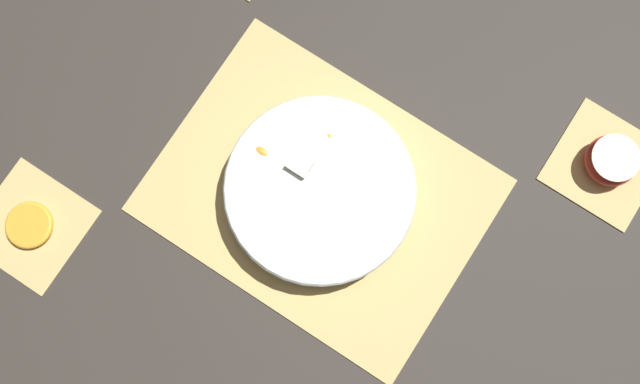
% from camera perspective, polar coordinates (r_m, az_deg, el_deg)
% --- Properties ---
extents(ground_plane, '(6.00, 6.00, 0.00)m').
position_cam_1_polar(ground_plane, '(1.10, -0.00, -0.23)').
color(ground_plane, '#2D2823').
extents(bamboo_mat_center, '(0.47, 0.35, 0.01)m').
position_cam_1_polar(bamboo_mat_center, '(1.10, -0.00, -0.21)').
color(bamboo_mat_center, tan).
rests_on(bamboo_mat_center, ground_plane).
extents(coaster_mat_near_left, '(0.15, 0.15, 0.01)m').
position_cam_1_polar(coaster_mat_near_left, '(1.19, 20.88, 2.00)').
color(coaster_mat_near_left, tan).
rests_on(coaster_mat_near_left, ground_plane).
extents(coaster_mat_far_right, '(0.15, 0.15, 0.01)m').
position_cam_1_polar(coaster_mat_far_right, '(1.17, -21.15, -2.42)').
color(coaster_mat_far_right, tan).
rests_on(coaster_mat_far_right, ground_plane).
extents(fruit_salad_bowl, '(0.27, 0.27, 0.06)m').
position_cam_1_polar(fruit_salad_bowl, '(1.07, 0.01, 0.08)').
color(fruit_salad_bowl, silver).
rests_on(fruit_salad_bowl, bamboo_mat_center).
extents(apple_half, '(0.08, 0.08, 0.04)m').
position_cam_1_polar(apple_half, '(1.17, 21.31, 2.25)').
color(apple_half, '#B72D23').
rests_on(apple_half, coaster_mat_near_left).
extents(orange_slice_whole, '(0.07, 0.07, 0.01)m').
position_cam_1_polar(orange_slice_whole, '(1.17, -21.29, -2.37)').
color(orange_slice_whole, orange).
rests_on(orange_slice_whole, coaster_mat_far_right).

